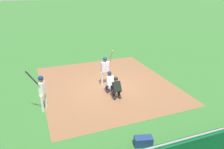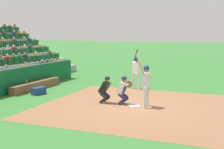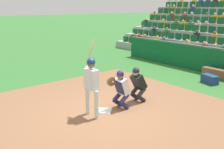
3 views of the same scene
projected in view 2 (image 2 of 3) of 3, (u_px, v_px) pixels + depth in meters
ground_plane at (134, 106)px, 13.58m from camera, size 160.00×160.00×0.00m
infield_dirt_patch at (145, 107)px, 13.38m from camera, size 8.00×8.95×0.01m
home_plate_marker at (134, 106)px, 13.57m from camera, size 0.62×0.62×0.02m
batter_at_plate at (146, 81)px, 13.27m from camera, size 0.68×0.51×2.29m
catcher_crouching at (123, 88)px, 13.82m from camera, size 0.46×0.71×1.30m
home_plate_umpire at (105, 88)px, 14.08m from camera, size 0.47×0.51×1.26m
dugout_wall at (9, 82)px, 16.17m from camera, size 12.11×0.24×1.32m
dugout_bench at (36, 86)px, 17.43m from camera, size 4.01×0.40×0.44m
water_bottle_on_bench at (27, 82)px, 16.64m from camera, size 0.07×0.07×0.22m
equipment_duffel_bag at (39, 91)px, 16.04m from camera, size 0.78×0.53×0.37m
on_deck_batter at (136, 69)px, 17.45m from camera, size 0.83×0.61×2.22m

